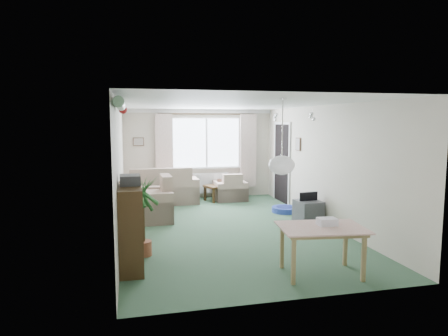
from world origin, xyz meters
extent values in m
plane|color=#315239|center=(0.00, 0.00, 0.00)|extent=(6.50, 6.50, 0.00)
cube|color=white|center=(0.20, 3.23, 1.50)|extent=(1.80, 0.03, 1.30)
cube|color=black|center=(0.20, 3.15, 2.27)|extent=(2.60, 0.03, 0.03)
cube|color=beige|center=(-0.95, 3.13, 1.27)|extent=(0.45, 0.08, 2.00)
cube|color=beige|center=(1.35, 3.13, 1.27)|extent=(0.45, 0.08, 2.00)
cube|color=white|center=(0.20, 3.19, 0.40)|extent=(1.20, 0.10, 0.55)
cube|color=black|center=(1.99, 2.20, 1.00)|extent=(0.03, 0.95, 2.00)
sphere|color=white|center=(0.20, -2.30, 1.48)|extent=(0.36, 0.36, 0.36)
cylinder|color=#196626|center=(-1.92, -2.30, 2.28)|extent=(1.60, 1.60, 0.12)
sphere|color=silver|center=(1.30, 0.90, 2.22)|extent=(0.20, 0.20, 0.20)
sphere|color=silver|center=(1.60, -0.30, 2.22)|extent=(0.20, 0.20, 0.20)
cube|color=brown|center=(-1.60, 3.23, 1.55)|extent=(0.28, 0.03, 0.22)
cube|color=brown|center=(1.98, 1.20, 1.55)|extent=(0.03, 0.24, 0.30)
cube|color=beige|center=(-1.10, 2.75, 0.47)|extent=(1.89, 1.02, 0.94)
cube|color=beige|center=(0.74, 2.73, 0.36)|extent=(0.82, 0.78, 0.73)
cube|color=beige|center=(-1.50, 0.99, 0.47)|extent=(1.02, 1.08, 0.95)
cube|color=black|center=(0.53, 2.75, 0.21)|extent=(1.04, 0.81, 0.41)
cube|color=brown|center=(0.45, 2.71, 0.49)|extent=(0.12, 0.06, 0.16)
cube|color=black|center=(-1.84, -1.75, 0.59)|extent=(0.33, 0.97, 1.18)
cube|color=#343539|center=(-1.83, -1.65, 1.25)|extent=(0.29, 0.36, 0.14)
cylinder|color=#1D501B|center=(-1.65, -1.26, 0.62)|extent=(0.66, 0.66, 1.24)
cube|color=#9B7B54|center=(0.67, -2.60, 0.32)|extent=(1.11, 0.81, 0.65)
cube|color=white|center=(0.77, -2.55, 0.71)|extent=(0.26, 0.19, 0.12)
cube|color=#333438|center=(1.70, -0.01, 0.23)|extent=(0.51, 0.55, 0.47)
cylinder|color=navy|center=(1.62, 1.04, 0.06)|extent=(0.62, 0.62, 0.12)
camera|label=1|loc=(-1.81, -7.40, 2.08)|focal=32.00mm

